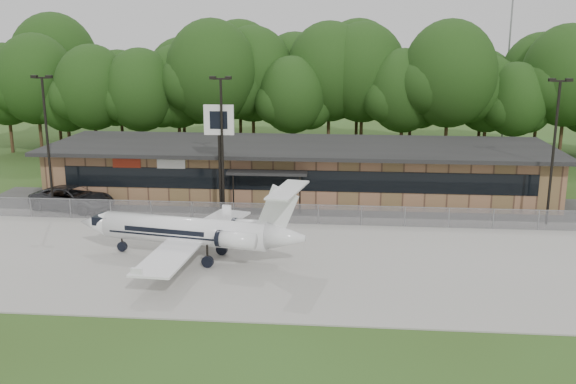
# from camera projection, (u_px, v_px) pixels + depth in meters

# --- Properties ---
(ground) EXTENTS (160.00, 160.00, 0.00)m
(ground) POSITION_uv_depth(u_px,v_px,m) (262.00, 315.00, 30.77)
(ground) COLOR #314619
(ground) RESTS_ON ground
(apron) EXTENTS (64.00, 18.00, 0.08)m
(apron) POSITION_uv_depth(u_px,v_px,m) (280.00, 258.00, 38.50)
(apron) COLOR #9E9B93
(apron) RESTS_ON ground
(parking_lot) EXTENTS (50.00, 9.00, 0.06)m
(parking_lot) POSITION_uv_depth(u_px,v_px,m) (295.00, 208.00, 49.62)
(parking_lot) COLOR #383835
(parking_lot) RESTS_ON ground
(terminal) EXTENTS (41.00, 11.65, 4.30)m
(terminal) POSITION_uv_depth(u_px,v_px,m) (299.00, 169.00, 53.39)
(terminal) COLOR #926449
(terminal) RESTS_ON ground
(fence) EXTENTS (46.00, 0.04, 1.52)m
(fence) POSITION_uv_depth(u_px,v_px,m) (290.00, 214.00, 45.09)
(fence) COLOR gray
(fence) RESTS_ON ground
(treeline) EXTENTS (72.00, 12.00, 15.00)m
(treeline) POSITION_uv_depth(u_px,v_px,m) (312.00, 87.00, 69.57)
(treeline) COLOR #193611
(treeline) RESTS_ON ground
(radio_mast) EXTENTS (0.20, 0.20, 25.00)m
(radio_mast) POSITION_uv_depth(u_px,v_px,m) (510.00, 39.00, 72.24)
(radio_mast) COLOR gray
(radio_mast) RESTS_ON ground
(light_pole_left) EXTENTS (1.55, 0.30, 10.23)m
(light_pole_left) POSITION_uv_depth(u_px,v_px,m) (47.00, 134.00, 46.87)
(light_pole_left) COLOR black
(light_pole_left) RESTS_ON ground
(light_pole_mid) EXTENTS (1.55, 0.30, 10.23)m
(light_pole_mid) POSITION_uv_depth(u_px,v_px,m) (222.00, 137.00, 45.73)
(light_pole_mid) COLOR black
(light_pole_mid) RESTS_ON ground
(light_pole_right) EXTENTS (1.55, 0.30, 10.23)m
(light_pole_right) POSITION_uv_depth(u_px,v_px,m) (554.00, 141.00, 43.71)
(light_pole_right) COLOR black
(light_pole_right) RESTS_ON ground
(business_jet) EXTENTS (14.47, 12.98, 4.88)m
(business_jet) POSITION_uv_depth(u_px,v_px,m) (194.00, 232.00, 37.74)
(business_jet) COLOR white
(business_jet) RESTS_ON ground
(suv) EXTENTS (7.03, 4.45, 1.81)m
(suv) POSITION_uv_depth(u_px,v_px,m) (73.00, 198.00, 48.90)
(suv) COLOR #343437
(suv) RESTS_ON ground
(pole_sign) EXTENTS (2.15, 0.30, 8.21)m
(pole_sign) POSITION_uv_depth(u_px,v_px,m) (219.00, 132.00, 45.96)
(pole_sign) COLOR black
(pole_sign) RESTS_ON ground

